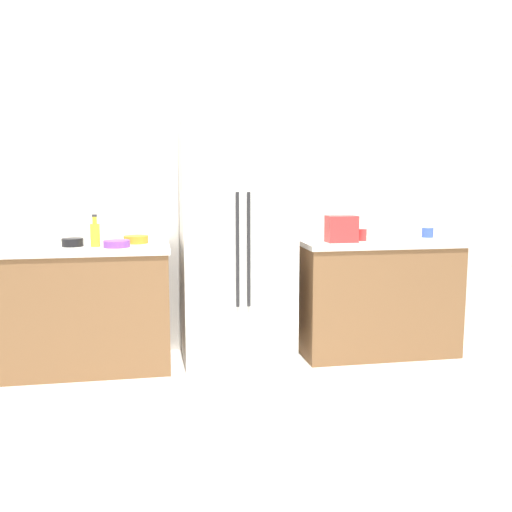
# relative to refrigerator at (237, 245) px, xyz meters

# --- Properties ---
(ground_plane) EXTENTS (10.60, 10.60, 0.00)m
(ground_plane) POSITION_rel_refrigerator_xyz_m (-0.09, -1.61, -0.91)
(ground_plane) COLOR beige
(kitchen_back_panel) EXTENTS (5.30, 0.10, 2.91)m
(kitchen_back_panel) POSITION_rel_refrigerator_xyz_m (-0.09, 0.38, 0.55)
(kitchen_back_panel) COLOR silver
(kitchen_back_panel) RESTS_ON ground_plane
(counter_left) EXTENTS (1.26, 0.64, 0.92)m
(counter_left) POSITION_rel_refrigerator_xyz_m (-1.14, 0.01, -0.45)
(counter_left) COLOR brown
(counter_left) RESTS_ON ground_plane
(counter_right) EXTENTS (1.26, 0.64, 0.92)m
(counter_right) POSITION_rel_refrigerator_xyz_m (1.14, 0.01, -0.45)
(counter_right) COLOR brown
(counter_right) RESTS_ON ground_plane
(refrigerator) EXTENTS (0.83, 0.64, 1.81)m
(refrigerator) POSITION_rel_refrigerator_xyz_m (0.00, 0.00, 0.00)
(refrigerator) COLOR white
(refrigerator) RESTS_ON ground_plane
(toaster) EXTENTS (0.23, 0.15, 0.20)m
(toaster) POSITION_rel_refrigerator_xyz_m (0.80, -0.09, 0.11)
(toaster) COLOR red
(toaster) RESTS_ON counter_right
(rice_cooker) EXTENTS (0.22, 0.22, 0.32)m
(rice_cooker) POSITION_rel_refrigerator_xyz_m (1.33, 0.03, 0.17)
(rice_cooker) COLOR white
(rice_cooker) RESTS_ON counter_right
(bottle_a) EXTENTS (0.07, 0.07, 0.23)m
(bottle_a) POSITION_rel_refrigerator_xyz_m (-1.03, -0.04, 0.10)
(bottle_a) COLOR yellow
(bottle_a) RESTS_ON counter_left
(cup_a) EXTENTS (0.09, 0.09, 0.08)m
(cup_a) POSITION_rel_refrigerator_xyz_m (1.62, 0.11, 0.05)
(cup_a) COLOR blue
(cup_a) RESTS_ON counter_right
(cup_b) EXTENTS (0.08, 0.08, 0.09)m
(cup_b) POSITION_rel_refrigerator_xyz_m (0.99, -0.03, 0.06)
(cup_b) COLOR red
(cup_b) RESTS_ON counter_right
(cup_c) EXTENTS (0.08, 0.08, 0.09)m
(cup_c) POSITION_rel_refrigerator_xyz_m (-1.44, -0.01, 0.06)
(cup_c) COLOR white
(cup_c) RESTS_ON counter_left
(bowl_a) EXTENTS (0.19, 0.19, 0.05)m
(bowl_a) POSITION_rel_refrigerator_xyz_m (-0.88, -0.11, 0.04)
(bowl_a) COLOR purple
(bowl_a) RESTS_ON counter_left
(bowl_b) EXTENTS (0.15, 0.15, 0.06)m
(bowl_b) POSITION_rel_refrigerator_xyz_m (-1.20, 0.01, 0.04)
(bowl_b) COLOR black
(bowl_b) RESTS_ON counter_left
(bowl_c) EXTENTS (0.18, 0.18, 0.06)m
(bowl_c) POSITION_rel_refrigerator_xyz_m (-0.75, 0.12, 0.04)
(bowl_c) COLOR orange
(bowl_c) RESTS_ON counter_left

